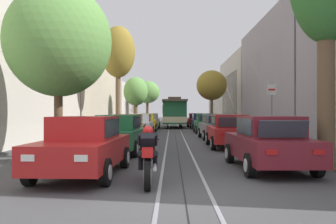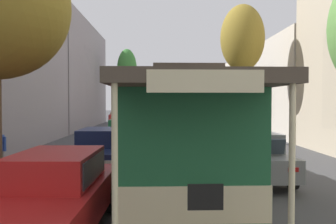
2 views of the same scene
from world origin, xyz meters
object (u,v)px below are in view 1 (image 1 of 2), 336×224
(parked_car_green_second_left, at_px, (118,134))
(motorcycle_with_rider, at_px, (148,157))
(parked_car_maroon_near_right, at_px, (268,142))
(street_tree_kerb_left_fourth, at_px, (147,92))
(parked_car_yellow_fifth_left, at_px, (146,122))
(parked_car_grey_sixth_left, at_px, (151,121))
(parked_car_grey_mid_right, at_px, (216,126))
(street_tree_kerb_left_mid, at_px, (136,92))
(street_tree_kerb_left_near, at_px, (58,41))
(parked_car_white_fourth_left, at_px, (140,124))
(street_tree_kerb_left_second, at_px, (118,53))
(parked_car_green_fourth_right, at_px, (206,123))
(street_sign_post, at_px, (272,109))
(street_tree_kerb_right_second, at_px, (212,85))
(pedestrian_on_left_pavement, at_px, (295,130))
(cable_car_trolley, at_px, (174,113))
(parked_car_red_second_right, at_px, (229,131))
(parked_car_navy_fifth_right, at_px, (200,121))
(parked_car_red_near_left, at_px, (84,146))
(parked_car_red_sixth_right, at_px, (195,120))
(parked_car_brown_mid_left, at_px, (128,128))

(parked_car_green_second_left, xyz_separation_m, motorcycle_with_rider, (1.65, -6.32, -0.15))
(parked_car_maroon_near_right, xyz_separation_m, street_tree_kerb_left_fourth, (-6.79, 46.52, 4.13))
(parked_car_green_second_left, relative_size, motorcycle_with_rider, 2.22)
(parked_car_yellow_fifth_left, xyz_separation_m, parked_car_grey_sixth_left, (0.10, 5.46, 0.00))
(parked_car_grey_mid_right, relative_size, street_tree_kerb_left_mid, 0.76)
(street_tree_kerb_left_near, height_order, street_tree_kerb_left_mid, street_tree_kerb_left_near)
(parked_car_white_fourth_left, distance_m, parked_car_grey_sixth_left, 11.08)
(street_tree_kerb_left_second, relative_size, street_tree_kerb_left_mid, 1.45)
(street_tree_kerb_left_near, bearing_deg, parked_car_green_fourth_right, 66.12)
(parked_car_green_fourth_right, xyz_separation_m, street_sign_post, (1.56, -13.40, 1.04))
(street_tree_kerb_right_second, bearing_deg, pedestrian_on_left_pavement, -87.75)
(parked_car_white_fourth_left, bearing_deg, cable_car_trolley, 78.81)
(parked_car_red_second_right, height_order, parked_car_green_fourth_right, same)
(parked_car_red_second_right, xyz_separation_m, parked_car_grey_mid_right, (0.07, 5.48, 0.00))
(street_tree_kerb_left_mid, bearing_deg, cable_car_trolley, -25.53)
(parked_car_yellow_fifth_left, height_order, street_tree_kerb_right_second, street_tree_kerb_right_second)
(parked_car_yellow_fifth_left, bearing_deg, street_tree_kerb_left_second, -115.92)
(street_tree_kerb_right_second, xyz_separation_m, motorcycle_with_rider, (-5.10, -31.78, -4.09))
(motorcycle_with_rider, bearing_deg, street_tree_kerb_left_near, 127.50)
(parked_car_green_fourth_right, bearing_deg, street_tree_kerb_left_fourth, 103.58)
(parked_car_yellow_fifth_left, distance_m, parked_car_green_fourth_right, 5.69)
(street_tree_kerb_right_second, bearing_deg, motorcycle_with_rider, -99.12)
(street_tree_kerb_left_second, relative_size, street_tree_kerb_left_fourth, 1.25)
(parked_car_green_second_left, bearing_deg, parked_car_navy_fifth_right, 76.34)
(parked_car_red_near_left, bearing_deg, street_tree_kerb_left_fourth, 91.91)
(parked_car_red_sixth_right, bearing_deg, street_tree_kerb_left_fourth, 113.24)
(parked_car_yellow_fifth_left, distance_m, parked_car_grey_sixth_left, 5.46)
(parked_car_red_sixth_right, height_order, street_tree_kerb_left_second, street_tree_kerb_left_second)
(parked_car_red_near_left, bearing_deg, street_tree_kerb_left_second, 95.81)
(parked_car_grey_sixth_left, xyz_separation_m, pedestrian_on_left_pavement, (7.70, -21.05, 0.09))
(street_tree_kerb_right_second, distance_m, cable_car_trolley, 5.40)
(parked_car_yellow_fifth_left, xyz_separation_m, cable_car_trolley, (2.56, 7.52, 0.86))
(parked_car_navy_fifth_right, distance_m, street_tree_kerb_left_mid, 9.50)
(parked_car_red_second_right, height_order, cable_car_trolley, cable_car_trolley)
(parked_car_grey_mid_right, bearing_deg, parked_car_red_second_right, -90.72)
(parked_car_red_second_right, height_order, pedestrian_on_left_pavement, same)
(parked_car_red_sixth_right, distance_m, street_tree_kerb_left_mid, 7.72)
(parked_car_grey_mid_right, distance_m, parked_car_red_sixth_right, 18.88)
(street_tree_kerb_left_second, bearing_deg, parked_car_grey_mid_right, -35.81)
(street_tree_kerb_left_mid, relative_size, street_sign_post, 1.94)
(street_tree_kerb_left_fourth, bearing_deg, motorcycle_with_rider, -86.04)
(parked_car_red_sixth_right, height_order, street_tree_kerb_left_near, street_tree_kerb_left_near)
(parked_car_white_fourth_left, distance_m, parked_car_grey_mid_right, 6.14)
(parked_car_brown_mid_left, xyz_separation_m, street_tree_kerb_left_mid, (-1.74, 21.08, 3.28))
(parked_car_red_near_left, distance_m, pedestrian_on_left_pavement, 10.10)
(street_tree_kerb_left_mid, bearing_deg, parked_car_brown_mid_left, -85.27)
(cable_car_trolley, distance_m, pedestrian_on_left_pavement, 23.71)
(parked_car_grey_mid_right, distance_m, parked_car_green_fourth_right, 6.49)
(parked_car_green_fourth_right, relative_size, pedestrian_on_left_pavement, 2.76)
(street_tree_kerb_left_second, height_order, motorcycle_with_rider, street_tree_kerb_left_second)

